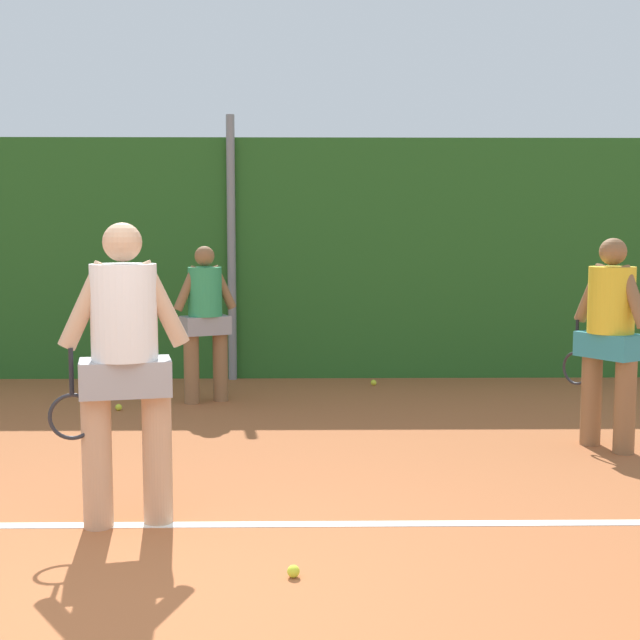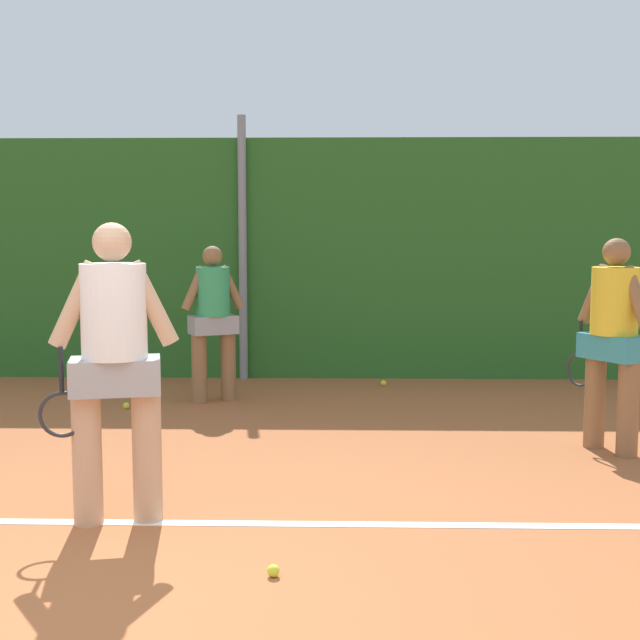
{
  "view_description": "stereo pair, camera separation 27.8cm",
  "coord_description": "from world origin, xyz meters",
  "px_view_note": "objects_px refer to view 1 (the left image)",
  "views": [
    {
      "loc": [
        0.89,
        -3.93,
        1.83
      ],
      "look_at": [
        0.99,
        3.18,
        1.06
      ],
      "focal_mm": 49.35,
      "sensor_mm": 36.0,
      "label": 1
    },
    {
      "loc": [
        1.17,
        -3.93,
        1.83
      ],
      "look_at": [
        0.99,
        3.18,
        1.06
      ],
      "focal_mm": 49.35,
      "sensor_mm": 36.0,
      "label": 2
    }
  ],
  "objects_px": {
    "tennis_ball_6": "(374,383)",
    "tennis_ball_7": "(293,571)",
    "player_midcourt": "(610,332)",
    "player_backcourt_far": "(205,315)",
    "player_foreground_near": "(124,358)",
    "tennis_ball_2": "(119,407)"
  },
  "relations": [
    {
      "from": "player_foreground_near",
      "to": "tennis_ball_7",
      "type": "bearing_deg",
      "value": 128.54
    },
    {
      "from": "player_backcourt_far",
      "to": "tennis_ball_7",
      "type": "relative_size",
      "value": 24.55
    },
    {
      "from": "player_foreground_near",
      "to": "player_backcourt_far",
      "type": "bearing_deg",
      "value": -103.2
    },
    {
      "from": "player_backcourt_far",
      "to": "tennis_ball_6",
      "type": "distance_m",
      "value": 2.21
    },
    {
      "from": "player_foreground_near",
      "to": "tennis_ball_7",
      "type": "xyz_separation_m",
      "value": [
        1.03,
        -0.83,
        -1.0
      ]
    },
    {
      "from": "player_foreground_near",
      "to": "tennis_ball_2",
      "type": "distance_m",
      "value": 3.59
    },
    {
      "from": "player_midcourt",
      "to": "player_backcourt_far",
      "type": "height_order",
      "value": "player_midcourt"
    },
    {
      "from": "player_foreground_near",
      "to": "tennis_ball_6",
      "type": "distance_m",
      "value": 5.15
    },
    {
      "from": "player_midcourt",
      "to": "player_backcourt_far",
      "type": "xyz_separation_m",
      "value": [
        -3.51,
        1.98,
        -0.06
      ]
    },
    {
      "from": "player_foreground_near",
      "to": "player_backcourt_far",
      "type": "distance_m",
      "value": 3.78
    },
    {
      "from": "tennis_ball_2",
      "to": "tennis_ball_7",
      "type": "distance_m",
      "value": 4.56
    },
    {
      "from": "player_foreground_near",
      "to": "tennis_ball_2",
      "type": "bearing_deg",
      "value": -89.45
    },
    {
      "from": "tennis_ball_7",
      "to": "tennis_ball_6",
      "type": "bearing_deg",
      "value": 81.4
    },
    {
      "from": "player_midcourt",
      "to": "tennis_ball_7",
      "type": "height_order",
      "value": "player_midcourt"
    },
    {
      "from": "player_midcourt",
      "to": "tennis_ball_7",
      "type": "xyz_separation_m",
      "value": [
        -2.53,
        -2.63,
        -0.93
      ]
    },
    {
      "from": "tennis_ball_6",
      "to": "tennis_ball_2",
      "type": "bearing_deg",
      "value": -153.08
    },
    {
      "from": "tennis_ball_6",
      "to": "tennis_ball_7",
      "type": "height_order",
      "value": "same"
    },
    {
      "from": "tennis_ball_6",
      "to": "tennis_ball_7",
      "type": "bearing_deg",
      "value": -98.6
    },
    {
      "from": "player_midcourt",
      "to": "tennis_ball_7",
      "type": "relative_size",
      "value": 26.19
    },
    {
      "from": "player_midcourt",
      "to": "tennis_ball_2",
      "type": "bearing_deg",
      "value": 37.86
    },
    {
      "from": "player_midcourt",
      "to": "tennis_ball_6",
      "type": "relative_size",
      "value": 26.19
    },
    {
      "from": "tennis_ball_6",
      "to": "tennis_ball_7",
      "type": "xyz_separation_m",
      "value": [
        -0.84,
        -5.53,
        0.0
      ]
    }
  ]
}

